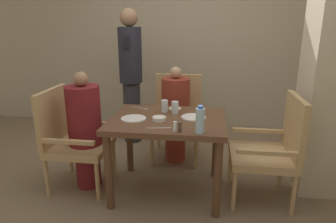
% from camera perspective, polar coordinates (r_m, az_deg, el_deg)
% --- Properties ---
extents(ground_plane, '(16.00, 16.00, 0.00)m').
position_cam_1_polar(ground_plane, '(3.05, -0.11, -14.73)').
color(ground_plane, '#7A664C').
extents(wall_back, '(8.00, 0.06, 2.80)m').
position_cam_1_polar(wall_back, '(4.63, 3.39, 14.33)').
color(wall_back, tan).
rests_on(wall_back, ground_plane).
extents(dining_table, '(1.05, 0.83, 0.75)m').
position_cam_1_polar(dining_table, '(2.78, -0.11, -3.50)').
color(dining_table, brown).
rests_on(dining_table, ground_plane).
extents(chair_left_side, '(0.56, 0.56, 0.98)m').
position_cam_1_polar(chair_left_side, '(3.09, -18.04, -4.50)').
color(chair_left_side, tan).
rests_on(chair_left_side, ground_plane).
extents(diner_in_left_chair, '(0.32, 0.32, 1.16)m').
position_cam_1_polar(diner_in_left_chair, '(3.00, -15.50, -3.37)').
color(diner_in_left_chair, maroon).
rests_on(diner_in_left_chair, ground_plane).
extents(chair_far_side, '(0.56, 0.56, 0.98)m').
position_cam_1_polar(chair_far_side, '(3.61, 1.71, -0.58)').
color(chair_far_side, tan).
rests_on(chair_far_side, ground_plane).
extents(diner_in_far_chair, '(0.32, 0.32, 1.12)m').
position_cam_1_polar(diner_in_far_chair, '(3.45, 1.44, -0.47)').
color(diner_in_far_chair, maroon).
rests_on(diner_in_far_chair, ground_plane).
extents(chair_right_side, '(0.56, 0.56, 0.98)m').
position_cam_1_polar(chair_right_side, '(2.86, 19.35, -6.34)').
color(chair_right_side, tan).
rests_on(chair_right_side, ground_plane).
extents(standing_host, '(0.30, 0.34, 1.76)m').
position_cam_1_polar(standing_host, '(3.98, -7.09, 7.26)').
color(standing_host, '#2D2D33').
rests_on(standing_host, ground_plane).
extents(plate_main_left, '(0.23, 0.23, 0.01)m').
position_cam_1_polar(plate_main_left, '(2.75, 4.88, -1.10)').
color(plate_main_left, white).
rests_on(plate_main_left, dining_table).
extents(plate_main_right, '(0.23, 0.23, 0.01)m').
position_cam_1_polar(plate_main_right, '(2.72, -6.58, -1.34)').
color(plate_main_right, white).
rests_on(plate_main_right, dining_table).
extents(teacup_with_saucer, '(0.13, 0.13, 0.07)m').
position_cam_1_polar(teacup_with_saucer, '(3.02, 1.34, 1.05)').
color(teacup_with_saucer, white).
rests_on(teacup_with_saucer, dining_table).
extents(bowl_small, '(0.12, 0.12, 0.04)m').
position_cam_1_polar(bowl_small, '(2.66, -1.71, -1.40)').
color(bowl_small, white).
rests_on(bowl_small, dining_table).
extents(water_bottle, '(0.07, 0.07, 0.23)m').
position_cam_1_polar(water_bottle, '(2.35, 6.14, -1.72)').
color(water_bottle, '#A3C6DB').
rests_on(water_bottle, dining_table).
extents(glass_tall_near, '(0.06, 0.06, 0.12)m').
position_cam_1_polar(glass_tall_near, '(2.91, -0.65, 1.05)').
color(glass_tall_near, silver).
rests_on(glass_tall_near, dining_table).
extents(glass_tall_mid, '(0.06, 0.06, 0.12)m').
position_cam_1_polar(glass_tall_mid, '(2.86, 1.35, 0.77)').
color(glass_tall_mid, silver).
rests_on(glass_tall_mid, dining_table).
extents(salt_shaker, '(0.03, 0.03, 0.09)m').
position_cam_1_polar(salt_shaker, '(2.39, 1.34, -2.89)').
color(salt_shaker, white).
rests_on(salt_shaker, dining_table).
extents(pepper_shaker, '(0.03, 0.03, 0.08)m').
position_cam_1_polar(pepper_shaker, '(2.39, 2.28, -2.98)').
color(pepper_shaker, '#4C3D2D').
rests_on(pepper_shaker, dining_table).
extents(fork_beside_plate, '(0.18, 0.09, 0.00)m').
position_cam_1_polar(fork_beside_plate, '(3.05, -5.06, 0.66)').
color(fork_beside_plate, silver).
rests_on(fork_beside_plate, dining_table).
extents(knife_beside_plate, '(0.20, 0.05, 0.00)m').
position_cam_1_polar(knife_beside_plate, '(2.48, -1.48, -3.14)').
color(knife_beside_plate, silver).
rests_on(knife_beside_plate, dining_table).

